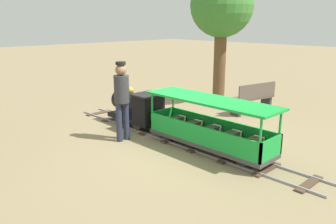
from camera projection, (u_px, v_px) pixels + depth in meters
The scene contains 7 objects.
ground_plane at pixel (173, 139), 7.10m from camera, with size 60.00×60.00×0.00m, color #8C7A56.
track at pixel (175, 138), 7.05m from camera, with size 0.71×6.40×0.04m.
locomotive at pixel (137, 107), 7.77m from camera, with size 0.67×1.45×1.03m.
passenger_car at pixel (209, 130), 6.32m from camera, with size 0.77×2.70×0.97m.
conductor_person at pixel (122, 95), 6.76m from camera, with size 0.30×0.30×1.62m.
park_bench at pixel (253, 98), 8.97m from camera, with size 1.35×0.66×0.82m.
oak_tree_far at pixel (222, 8), 9.55m from camera, with size 1.80×1.80×3.72m.
Camera 1 is at (-4.75, -4.74, 2.37)m, focal length 36.17 mm.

